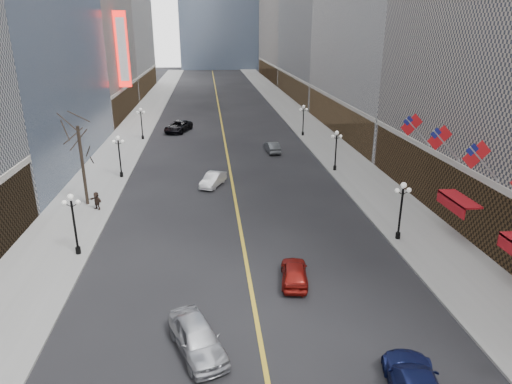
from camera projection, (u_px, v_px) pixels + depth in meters
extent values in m
cube|color=gray|center=(311.00, 130.00, 72.48)|extent=(6.00, 230.00, 0.15)
cube|color=gray|center=(132.00, 134.00, 69.71)|extent=(6.00, 230.00, 0.15)
cube|color=gold|center=(221.00, 120.00, 80.48)|extent=(0.25, 200.00, 0.02)
cube|color=#47372F|center=(492.00, 210.00, 33.69)|extent=(2.80, 41.00, 5.00)
cube|color=#47372F|center=(343.00, 116.00, 70.20)|extent=(2.80, 35.00, 5.00)
cube|color=#47372F|center=(296.00, 87.00, 105.76)|extent=(2.80, 39.00, 5.00)
cube|color=#47372F|center=(271.00, 71.00, 146.01)|extent=(2.80, 45.00, 5.00)
cube|color=#47372F|center=(120.00, 101.00, 84.33)|extent=(2.80, 29.00, 5.00)
cube|color=#47372F|center=(143.00, 81.00, 116.16)|extent=(2.80, 37.00, 5.00)
cylinder|color=black|center=(398.00, 235.00, 34.71)|extent=(0.36, 0.36, 0.50)
cylinder|color=black|center=(400.00, 214.00, 34.12)|extent=(0.16, 0.16, 4.00)
sphere|color=white|center=(404.00, 185.00, 33.35)|extent=(0.44, 0.44, 0.44)
sphere|color=white|center=(397.00, 191.00, 33.44)|extent=(0.36, 0.36, 0.36)
sphere|color=white|center=(409.00, 190.00, 33.53)|extent=(0.36, 0.36, 0.36)
cylinder|color=black|center=(335.00, 168.00, 51.56)|extent=(0.36, 0.36, 0.50)
cylinder|color=black|center=(336.00, 153.00, 50.97)|extent=(0.16, 0.16, 4.00)
sphere|color=white|center=(337.00, 133.00, 50.20)|extent=(0.44, 0.44, 0.44)
sphere|color=white|center=(333.00, 136.00, 50.29)|extent=(0.36, 0.36, 0.36)
sphere|color=white|center=(341.00, 136.00, 50.38)|extent=(0.36, 0.36, 0.36)
cylinder|color=black|center=(303.00, 134.00, 68.41)|extent=(0.36, 0.36, 0.50)
cylinder|color=black|center=(303.00, 122.00, 67.82)|extent=(0.16, 0.16, 4.00)
sphere|color=white|center=(304.00, 107.00, 67.04)|extent=(0.44, 0.44, 0.44)
sphere|color=white|center=(301.00, 109.00, 67.13)|extent=(0.36, 0.36, 0.36)
sphere|color=white|center=(307.00, 109.00, 67.22)|extent=(0.36, 0.36, 0.36)
cylinder|color=black|center=(78.00, 250.00, 32.37)|extent=(0.36, 0.36, 0.50)
cylinder|color=black|center=(75.00, 228.00, 31.78)|extent=(0.16, 0.16, 4.00)
sphere|color=white|center=(70.00, 197.00, 31.01)|extent=(0.44, 0.44, 0.44)
sphere|color=white|center=(64.00, 203.00, 31.10)|extent=(0.36, 0.36, 0.36)
sphere|color=white|center=(78.00, 202.00, 31.19)|extent=(0.36, 0.36, 0.36)
cylinder|color=black|center=(122.00, 174.00, 49.22)|extent=(0.36, 0.36, 0.50)
cylinder|color=black|center=(120.00, 159.00, 48.63)|extent=(0.16, 0.16, 4.00)
sphere|color=white|center=(118.00, 138.00, 47.86)|extent=(0.44, 0.44, 0.44)
sphere|color=white|center=(114.00, 142.00, 47.95)|extent=(0.36, 0.36, 0.36)
sphere|color=white|center=(122.00, 141.00, 48.04)|extent=(0.36, 0.36, 0.36)
cylinder|color=black|center=(143.00, 137.00, 66.07)|extent=(0.36, 0.36, 0.50)
cylinder|color=black|center=(142.00, 125.00, 65.48)|extent=(0.16, 0.16, 4.00)
sphere|color=white|center=(140.00, 109.00, 64.70)|extent=(0.44, 0.44, 0.44)
sphere|color=white|center=(137.00, 112.00, 64.80)|extent=(0.36, 0.36, 0.36)
sphere|color=white|center=(144.00, 112.00, 64.88)|extent=(0.36, 0.36, 0.36)
cylinder|color=#B2B2B7|center=(484.00, 164.00, 30.14)|extent=(2.49, 0.12, 2.49)
cube|color=red|center=(477.00, 155.00, 29.86)|extent=(1.94, 0.04, 1.94)
cube|color=navy|center=(472.00, 150.00, 29.70)|extent=(0.88, 0.06, 0.88)
cylinder|color=#B2B2B7|center=(447.00, 146.00, 34.82)|extent=(2.49, 0.12, 2.49)
cube|color=red|center=(440.00, 138.00, 34.54)|extent=(1.94, 0.04, 1.94)
cube|color=navy|center=(436.00, 133.00, 34.38)|extent=(0.88, 0.06, 0.88)
cylinder|color=#B2B2B7|center=(418.00, 132.00, 39.50)|extent=(2.49, 0.12, 2.49)
cube|color=red|center=(412.00, 125.00, 39.22)|extent=(1.94, 0.04, 1.94)
cube|color=navy|center=(408.00, 121.00, 39.06)|extent=(0.88, 0.06, 0.88)
cube|color=maroon|center=(459.00, 199.00, 34.21)|extent=(1.40, 4.00, 0.15)
cube|color=maroon|center=(450.00, 204.00, 34.29)|extent=(0.10, 4.00, 0.90)
cube|color=red|center=(122.00, 50.00, 74.85)|extent=(2.00, 0.50, 12.00)
cube|color=white|center=(123.00, 50.00, 74.86)|extent=(1.40, 0.55, 10.00)
cylinder|color=#2D231C|center=(83.00, 166.00, 40.44)|extent=(0.28, 0.28, 7.20)
imported|color=#B2B4BB|center=(197.00, 337.00, 22.57)|extent=(3.51, 5.26, 1.66)
imported|color=silver|center=(213.00, 180.00, 46.65)|extent=(2.97, 4.38, 1.37)
imported|color=black|center=(178.00, 126.00, 71.18)|extent=(4.70, 6.70, 1.70)
imported|color=maroon|center=(294.00, 272.00, 28.86)|extent=(2.22, 4.29, 1.39)
imported|color=#4B4F52|center=(272.00, 147.00, 59.39)|extent=(1.80, 4.32, 1.39)
imported|color=black|center=(97.00, 201.00, 40.15)|extent=(1.45, 1.25, 1.62)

